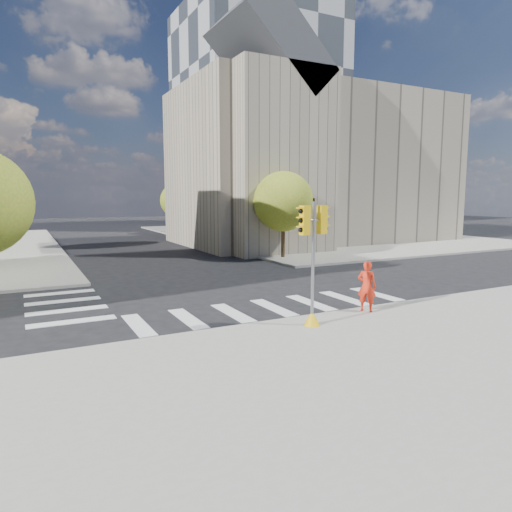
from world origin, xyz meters
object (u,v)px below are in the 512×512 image
(lamp_near, at_px, (263,194))
(photographer, at_px, (367,286))
(lamp_far, at_px, (200,194))
(traffic_signal, at_px, (313,273))

(lamp_near, distance_m, photographer, 19.72)
(lamp_near, bearing_deg, photographer, -106.62)
(lamp_far, bearing_deg, photographer, -99.67)
(traffic_signal, relative_size, photographer, 2.22)
(lamp_far, xyz_separation_m, photographer, (-5.55, -32.60, -3.47))
(traffic_signal, height_order, photographer, traffic_signal)
(traffic_signal, bearing_deg, lamp_near, 58.39)
(traffic_signal, xyz_separation_m, photographer, (2.88, 0.63, -0.83))
(lamp_near, relative_size, traffic_signal, 1.91)
(lamp_far, bearing_deg, lamp_near, -90.00)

